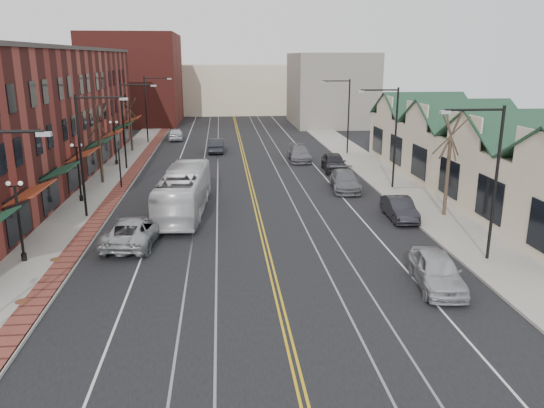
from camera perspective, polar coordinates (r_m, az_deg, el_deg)
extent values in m
plane|color=black|center=(21.85, 1.42, -13.00)|extent=(160.00, 160.00, 0.00)
cube|color=gray|center=(41.54, -18.72, 0.26)|extent=(4.00, 120.00, 0.15)
cube|color=gray|center=(42.88, 14.26, 1.08)|extent=(4.00, 120.00, 0.15)
cube|color=maroon|center=(49.21, -25.50, 8.30)|extent=(10.00, 50.00, 11.00)
cube|color=beige|center=(44.79, 21.72, 3.97)|extent=(8.00, 36.00, 4.60)
cube|color=maroon|center=(90.16, -14.56, 12.89)|extent=(14.00, 18.00, 14.00)
cube|color=beige|center=(104.25, -4.28, 12.25)|extent=(22.00, 14.00, 9.00)
cube|color=slate|center=(85.97, 6.32, 12.17)|extent=(12.00, 16.00, 11.00)
cube|color=#999999|center=(20.18, -23.32, 6.91)|extent=(0.50, 0.25, 0.15)
cylinder|color=black|center=(36.77, -19.86, 4.78)|extent=(0.16, 0.16, 8.00)
cylinder|color=black|center=(35.96, -18.07, 10.84)|extent=(3.00, 0.12, 0.12)
cube|color=#999999|center=(35.68, -15.66, 10.83)|extent=(0.50, 0.25, 0.15)
cylinder|color=black|center=(52.24, -15.68, 8.07)|extent=(0.16, 0.16, 8.00)
cylinder|color=black|center=(51.68, -14.32, 12.33)|extent=(3.00, 0.12, 0.12)
cube|color=#999999|center=(51.48, -12.62, 12.31)|extent=(0.50, 0.25, 0.15)
cylinder|color=black|center=(67.96, -13.39, 9.83)|extent=(0.16, 0.16, 8.00)
cylinder|color=black|center=(67.53, -12.30, 13.10)|extent=(3.00, 0.12, 0.12)
cube|color=#999999|center=(67.38, -11.00, 13.08)|extent=(0.50, 0.25, 0.15)
cylinder|color=black|center=(29.31, 22.90, 1.92)|extent=(0.16, 0.16, 8.00)
cylinder|color=black|center=(28.05, 20.99, 9.45)|extent=(3.00, 0.12, 0.12)
cube|color=#999999|center=(27.43, 18.12, 9.38)|extent=(0.50, 0.25, 0.15)
cylinder|color=black|center=(43.78, 13.13, 6.89)|extent=(0.16, 0.16, 8.00)
cylinder|color=black|center=(42.94, 11.50, 11.93)|extent=(3.00, 0.12, 0.12)
cube|color=#999999|center=(42.54, 9.52, 11.86)|extent=(0.50, 0.25, 0.15)
cylinder|color=black|center=(59.05, 8.23, 9.28)|extent=(0.16, 0.16, 8.00)
cylinder|color=black|center=(58.43, 6.91, 13.00)|extent=(3.00, 0.12, 0.12)
cube|color=#999999|center=(58.13, 5.43, 12.94)|extent=(0.50, 0.25, 0.15)
cylinder|color=black|center=(30.70, -25.11, -5.18)|extent=(0.28, 0.28, 0.40)
cylinder|color=black|center=(30.16, -25.50, -1.97)|extent=(0.14, 0.14, 4.00)
cube|color=black|center=(29.67, -25.95, 1.72)|extent=(0.60, 0.06, 0.06)
sphere|color=white|center=(29.75, -26.52, 1.98)|extent=(0.24, 0.24, 0.24)
sphere|color=white|center=(29.53, -25.44, 2.02)|extent=(0.24, 0.24, 0.24)
cylinder|color=black|center=(41.66, -19.82, 0.60)|extent=(0.28, 0.28, 0.40)
cylinder|color=black|center=(41.26, -20.05, 3.01)|extent=(0.14, 0.14, 4.00)
cube|color=black|center=(40.91, -20.30, 5.75)|extent=(0.60, 0.06, 0.06)
sphere|color=white|center=(40.96, -20.73, 5.93)|extent=(0.24, 0.24, 0.24)
sphere|color=white|center=(40.81, -19.92, 5.97)|extent=(0.24, 0.24, 0.24)
cylinder|color=black|center=(55.00, -16.38, 4.35)|extent=(0.28, 0.28, 0.40)
cylinder|color=black|center=(54.70, -16.52, 6.20)|extent=(0.14, 0.14, 4.00)
cube|color=black|center=(54.43, -16.68, 8.27)|extent=(0.60, 0.06, 0.06)
sphere|color=white|center=(54.47, -17.01, 8.41)|extent=(0.24, 0.24, 0.24)
sphere|color=white|center=(54.36, -16.38, 8.45)|extent=(0.24, 0.24, 0.24)
cylinder|color=#382B21|center=(46.84, -17.98, 5.16)|extent=(0.24, 0.24, 4.90)
cylinder|color=#382B21|center=(46.48, -18.24, 8.25)|extent=(0.58, 1.37, 2.90)
cylinder|color=#382B21|center=(46.48, -18.24, 8.25)|extent=(1.60, 0.66, 2.78)
cylinder|color=#382B21|center=(46.48, -18.24, 8.25)|extent=(0.53, 1.23, 2.96)
cylinder|color=#382B21|center=(46.48, -18.24, 8.25)|extent=(1.69, 1.03, 2.64)
cylinder|color=#382B21|center=(46.48, -18.24, 8.25)|extent=(1.78, 1.29, 2.48)
cylinder|color=#382B21|center=(62.40, -14.93, 7.66)|extent=(0.24, 0.24, 4.55)
cylinder|color=#382B21|center=(62.14, -15.08, 9.83)|extent=(0.55, 1.28, 2.69)
cylinder|color=#382B21|center=(62.14, -15.08, 9.83)|extent=(1.49, 0.62, 2.58)
cylinder|color=#382B21|center=(62.14, -15.08, 9.83)|extent=(0.50, 1.15, 2.75)
cylinder|color=#382B21|center=(62.14, -15.08, 9.83)|extent=(1.57, 0.97, 2.45)
cylinder|color=#382B21|center=(62.14, -15.08, 9.83)|extent=(1.66, 1.20, 2.30)
cylinder|color=#382B21|center=(37.04, 18.33, 2.81)|extent=(0.24, 0.24, 5.25)
cylinder|color=#382B21|center=(36.57, 18.69, 6.98)|extent=(0.61, 1.46, 3.10)
cylinder|color=#382B21|center=(36.57, 18.69, 6.98)|extent=(1.70, 0.70, 2.97)
cylinder|color=#382B21|center=(36.57, 18.69, 6.98)|extent=(0.56, 1.31, 3.17)
cylinder|color=#382B21|center=(36.57, 18.69, 6.98)|extent=(1.80, 1.10, 2.82)
cylinder|color=#382B21|center=(36.57, 18.69, 6.98)|extent=(1.90, 1.37, 2.65)
cylinder|color=#592D19|center=(25.89, -25.28, -9.45)|extent=(0.60, 0.60, 0.02)
cylinder|color=#592D19|center=(30.26, -22.21, -5.52)|extent=(0.60, 0.60, 0.02)
cylinder|color=black|center=(44.69, -16.04, 3.73)|extent=(0.12, 0.12, 3.20)
imported|color=black|center=(44.38, -16.20, 5.94)|extent=(0.18, 0.15, 0.90)
imported|color=white|center=(36.68, -9.45, 1.30)|extent=(3.38, 11.25, 3.09)
imported|color=#A4A8AB|center=(31.50, -14.62, -2.77)|extent=(3.34, 6.12, 1.63)
imported|color=#ACADB3|center=(26.05, 17.32, -6.86)|extent=(2.54, 5.03, 1.64)
imported|color=black|center=(36.13, 13.56, -0.49)|extent=(1.69, 4.46, 1.45)
imported|color=slate|center=(43.28, 7.84, 2.51)|extent=(2.70, 5.57, 1.56)
imported|color=black|center=(50.35, 6.68, 4.48)|extent=(2.31, 5.13, 1.71)
imported|color=#222328|center=(60.47, -6.02, 6.29)|extent=(1.81, 4.88, 1.59)
imported|color=slate|center=(55.13, 2.96, 5.43)|extent=(2.31, 5.37, 1.54)
imported|color=silver|center=(70.33, -10.34, 7.42)|extent=(2.24, 4.80, 1.59)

